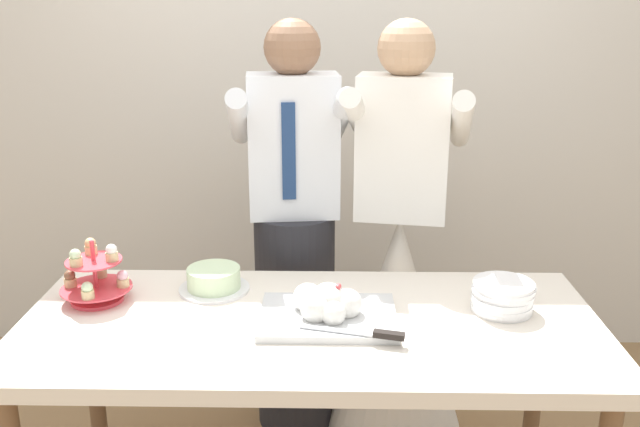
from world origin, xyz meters
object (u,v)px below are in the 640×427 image
at_px(cupcake_stand, 95,278).
at_px(person_groom, 295,255).
at_px(plate_stack, 503,296).
at_px(dessert_table, 310,342).
at_px(main_cake_tray, 327,309).
at_px(person_bride, 397,297).
at_px(round_cake, 214,280).

height_order(cupcake_stand, person_groom, person_groom).
distance_m(cupcake_stand, plate_stack, 1.31).
bearing_deg(cupcake_stand, person_groom, 38.91).
height_order(dessert_table, main_cake_tray, main_cake_tray).
relative_size(main_cake_tray, person_groom, 0.26).
bearing_deg(person_groom, cupcake_stand, -141.09).
distance_m(main_cake_tray, person_bride, 0.71).
distance_m(plate_stack, person_bride, 0.64).
bearing_deg(plate_stack, person_groom, 141.16).
bearing_deg(main_cake_tray, person_groom, 102.01).
height_order(person_groom, person_bride, same).
relative_size(dessert_table, person_bride, 1.08).
xyz_separation_m(dessert_table, person_bride, (0.33, 0.61, -0.12)).
bearing_deg(person_bride, person_groom, 175.92).
bearing_deg(plate_stack, cupcake_stand, 177.66).
distance_m(main_cake_tray, plate_stack, 0.56).
distance_m(cupcake_stand, main_cake_tray, 0.77).
bearing_deg(person_groom, dessert_table, -82.53).
height_order(main_cake_tray, person_bride, person_bride).
bearing_deg(person_bride, round_cake, -150.09).
distance_m(cupcake_stand, person_bride, 1.17).
bearing_deg(cupcake_stand, person_bride, 24.56).
bearing_deg(cupcake_stand, plate_stack, -2.34).
xyz_separation_m(cupcake_stand, plate_stack, (1.31, -0.05, -0.03)).
relative_size(cupcake_stand, person_groom, 0.14).
height_order(plate_stack, round_cake, plate_stack).
xyz_separation_m(round_cake, person_bride, (0.66, 0.38, -0.23)).
height_order(cupcake_stand, main_cake_tray, cupcake_stand).
relative_size(cupcake_stand, main_cake_tray, 0.53).
bearing_deg(dessert_table, person_bride, 61.53).
height_order(dessert_table, plate_stack, plate_stack).
height_order(main_cake_tray, person_groom, person_groom).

